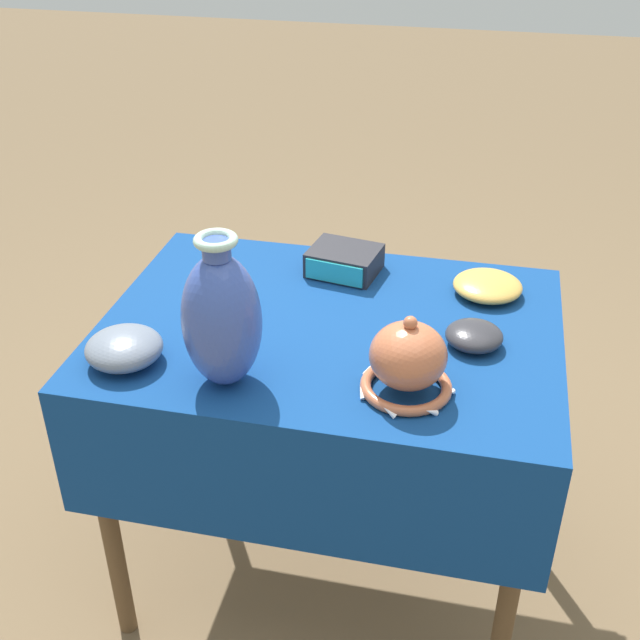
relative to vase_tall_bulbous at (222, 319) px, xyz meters
name	(u,v)px	position (x,y,z in m)	size (l,w,h in m)	color
ground_plane	(328,563)	(0.16, 0.26, -0.93)	(14.00, 14.00, 0.00)	brown
display_table	(328,362)	(0.16, 0.24, -0.24)	(1.03, 0.75, 0.78)	brown
vase_tall_bulbous	(222,319)	(0.00, 0.00, 0.00)	(0.16, 0.16, 0.32)	#3851A8
vase_dome_bell	(408,362)	(0.36, 0.04, -0.08)	(0.19, 0.20, 0.17)	#BC6642
mosaic_tile_box	(344,261)	(0.14, 0.51, -0.12)	(0.19, 0.17, 0.06)	#232328
bowl_shallow_ochre	(488,286)	(0.50, 0.47, -0.12)	(0.16, 0.16, 0.04)	gold
bowl_shallow_ivory	(226,301)	(-0.08, 0.25, -0.11)	(0.12, 0.12, 0.07)	white
bowl_shallow_charcoal	(474,336)	(0.48, 0.24, -0.12)	(0.12, 0.12, 0.05)	#2D2D33
bowl_shallow_slate	(124,348)	(-0.23, 0.02, -0.11)	(0.16, 0.16, 0.07)	slate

